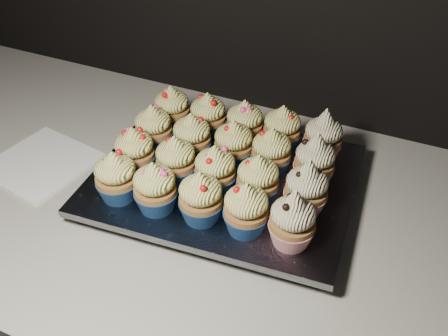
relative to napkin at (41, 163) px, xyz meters
name	(u,v)px	position (x,y,z in m)	size (l,w,h in m)	color
worktop	(260,225)	(0.40, 0.04, -0.02)	(2.44, 0.64, 0.04)	beige
napkin	(41,163)	(0.00, 0.00, 0.00)	(0.16, 0.16, 0.00)	white
baking_tray	(224,187)	(0.32, 0.06, 0.01)	(0.37, 0.28, 0.02)	black
foil_lining	(224,179)	(0.32, 0.06, 0.03)	(0.40, 0.32, 0.01)	silver
cupcake_0	(116,177)	(0.20, -0.05, 0.07)	(0.06, 0.06, 0.08)	navy
cupcake_1	(155,188)	(0.26, -0.04, 0.07)	(0.06, 0.06, 0.08)	navy
cupcake_2	(201,198)	(0.33, -0.04, 0.07)	(0.06, 0.06, 0.08)	navy
cupcake_3	(246,209)	(0.40, -0.03, 0.07)	(0.06, 0.06, 0.08)	navy
cupcake_4	(292,220)	(0.46, -0.03, 0.07)	(0.06, 0.06, 0.10)	#B6192C
cupcake_5	(135,152)	(0.19, 0.02, 0.07)	(0.06, 0.06, 0.08)	navy
cupcake_6	(176,161)	(0.26, 0.02, 0.07)	(0.06, 0.06, 0.08)	navy
cupcake_7	(215,171)	(0.32, 0.03, 0.07)	(0.06, 0.06, 0.08)	navy
cupcake_8	(258,180)	(0.39, 0.03, 0.07)	(0.06, 0.06, 0.08)	navy
cupcake_9	(306,189)	(0.46, 0.04, 0.07)	(0.06, 0.06, 0.10)	#B6192C
cupcake_10	(153,129)	(0.18, 0.09, 0.07)	(0.06, 0.06, 0.08)	navy
cupcake_11	(192,137)	(0.25, 0.09, 0.07)	(0.06, 0.06, 0.08)	navy
cupcake_12	(233,144)	(0.32, 0.10, 0.07)	(0.06, 0.06, 0.08)	navy
cupcake_13	(271,152)	(0.38, 0.10, 0.07)	(0.06, 0.06, 0.08)	navy
cupcake_14	(315,161)	(0.45, 0.11, 0.07)	(0.06, 0.06, 0.10)	#B6192C
cupcake_15	(172,109)	(0.18, 0.15, 0.07)	(0.06, 0.06, 0.08)	navy
cupcake_16	(208,116)	(0.25, 0.16, 0.07)	(0.06, 0.06, 0.08)	navy
cupcake_17	(244,124)	(0.32, 0.16, 0.07)	(0.06, 0.06, 0.08)	navy
cupcake_18	(282,129)	(0.38, 0.17, 0.07)	(0.06, 0.06, 0.08)	navy
cupcake_19	(323,137)	(0.45, 0.17, 0.07)	(0.06, 0.06, 0.10)	#B6192C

